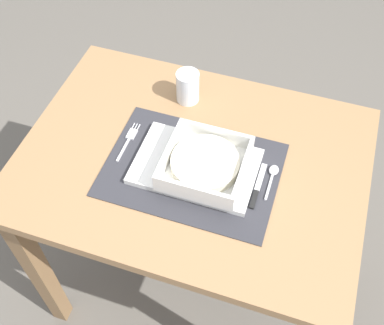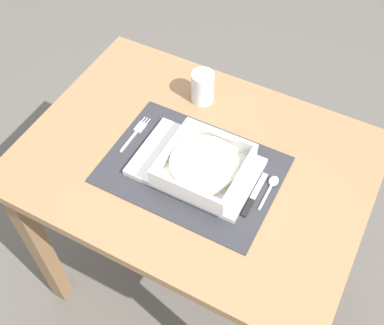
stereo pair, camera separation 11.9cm
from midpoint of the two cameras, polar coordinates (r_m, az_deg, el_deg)
name	(u,v)px [view 1 (the left image)]	position (r m, az deg, el deg)	size (l,w,h in m)	color
ground_plane	(192,276)	(1.86, -1.86, -13.49)	(6.00, 6.00, 0.00)	#59544C
dining_table	(192,184)	(1.33, -2.53, -2.78)	(0.89, 0.66, 0.72)	#936D47
placemat	(192,169)	(1.21, -2.80, -1.00)	(0.44, 0.31, 0.00)	#2D2D33
serving_plate	(196,166)	(1.20, -2.37, -0.64)	(0.31, 0.20, 0.02)	white
porridge_bowl	(205,164)	(1.17, -1.33, -0.42)	(0.20, 0.20, 0.05)	white
fork	(129,139)	(1.29, -10.11, 2.62)	(0.02, 0.14, 0.00)	silver
spoon	(273,174)	(1.20, 6.84, -1.50)	(0.02, 0.11, 0.01)	silver
butter_knife	(257,188)	(1.17, 4.91, -3.29)	(0.01, 0.14, 0.01)	black
drinking_glass	(188,88)	(1.35, -3.06, 8.68)	(0.06, 0.06, 0.09)	white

